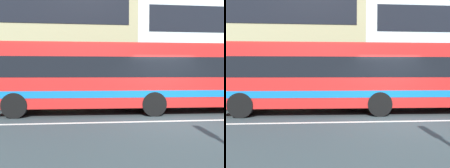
{
  "view_description": "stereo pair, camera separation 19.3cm",
  "coord_description": "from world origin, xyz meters",
  "views": [
    {
      "loc": [
        -2.79,
        -7.02,
        1.74
      ],
      "look_at": [
        -1.99,
        2.35,
        1.25
      ],
      "focal_mm": 31.98,
      "sensor_mm": 36.0,
      "label": 1
    },
    {
      "loc": [
        -2.6,
        -7.03,
        1.74
      ],
      "look_at": [
        -1.99,
        2.35,
        1.25
      ],
      "focal_mm": 31.98,
      "sensor_mm": 36.0,
      "label": 2
    }
  ],
  "objects": [
    {
      "name": "ground_plane",
      "position": [
        0.0,
        0.0,
        0.0
      ],
      "size": [
        160.0,
        160.0,
        0.0
      ],
      "primitive_type": "plane",
      "color": "#354144"
    },
    {
      "name": "lane_centre_line",
      "position": [
        0.0,
        0.0,
        0.0
      ],
      "size": [
        60.0,
        0.16,
        0.01
      ],
      "primitive_type": "cube",
      "color": "silver",
      "rests_on": "ground_plane"
    },
    {
      "name": "hedge_row_far",
      "position": [
        3.24,
        5.52,
        0.35
      ],
      "size": [
        12.63,
        1.1,
        0.7
      ],
      "primitive_type": "cube",
      "color": "#1E4914",
      "rests_on": "ground_plane"
    },
    {
      "name": "apartment_block_left",
      "position": [
        -8.98,
        14.88,
        6.04
      ],
      "size": [
        19.63,
        10.57,
        12.07
      ],
      "color": "tan",
      "rests_on": "ground_plane"
    },
    {
      "name": "transit_bus",
      "position": [
        -1.08,
        2.12,
        1.67
      ],
      "size": [
        11.69,
        2.83,
        3.02
      ],
      "color": "red",
      "rests_on": "ground_plane"
    }
  ]
}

